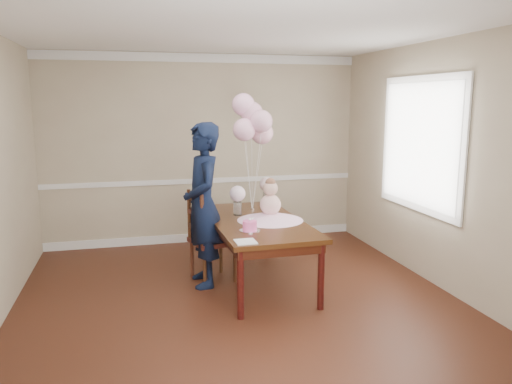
% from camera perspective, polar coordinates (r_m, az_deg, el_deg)
% --- Properties ---
extents(floor, '(4.50, 5.00, 0.00)m').
position_cam_1_polar(floor, '(5.15, -1.59, -13.00)').
color(floor, black).
rests_on(floor, ground).
extents(ceiling, '(4.50, 5.00, 0.02)m').
position_cam_1_polar(ceiling, '(4.77, -1.76, 18.27)').
color(ceiling, white).
rests_on(ceiling, wall_back).
extents(wall_back, '(4.50, 0.02, 2.70)m').
position_cam_1_polar(wall_back, '(7.22, -5.98, 4.82)').
color(wall_back, tan).
rests_on(wall_back, floor).
extents(wall_front, '(4.50, 0.02, 2.70)m').
position_cam_1_polar(wall_front, '(2.45, 11.15, -6.30)').
color(wall_front, tan).
rests_on(wall_front, floor).
extents(wall_right, '(0.02, 5.00, 2.70)m').
position_cam_1_polar(wall_right, '(5.70, 21.02, 2.70)').
color(wall_right, tan).
rests_on(wall_right, floor).
extents(chair_rail_trim, '(4.50, 0.02, 0.07)m').
position_cam_1_polar(chair_rail_trim, '(7.27, -5.90, 1.28)').
color(chair_rail_trim, silver).
rests_on(chair_rail_trim, wall_back).
extents(crown_molding, '(4.50, 0.02, 0.12)m').
position_cam_1_polar(crown_molding, '(7.20, -6.17, 15.00)').
color(crown_molding, silver).
rests_on(crown_molding, wall_back).
extents(baseboard_trim, '(4.50, 0.02, 0.12)m').
position_cam_1_polar(baseboard_trim, '(7.45, -5.78, -5.11)').
color(baseboard_trim, silver).
rests_on(baseboard_trim, floor).
extents(window_frame, '(0.02, 1.66, 1.56)m').
position_cam_1_polar(window_frame, '(6.08, 18.27, 5.20)').
color(window_frame, white).
rests_on(window_frame, wall_right).
extents(window_blinds, '(0.01, 1.50, 1.40)m').
position_cam_1_polar(window_blinds, '(6.07, 18.13, 5.20)').
color(window_blinds, silver).
rests_on(window_blinds, wall_right).
extents(dining_table_top, '(1.03, 1.98, 0.05)m').
position_cam_1_polar(dining_table_top, '(5.59, 0.05, -3.45)').
color(dining_table_top, black).
rests_on(dining_table_top, table_leg_fl).
extents(table_apron, '(0.93, 1.88, 0.10)m').
position_cam_1_polar(table_apron, '(5.61, 0.05, -4.17)').
color(table_apron, black).
rests_on(table_apron, table_leg_fl).
extents(table_leg_fl, '(0.07, 0.07, 0.68)m').
position_cam_1_polar(table_leg_fl, '(4.77, -1.79, -10.53)').
color(table_leg_fl, black).
rests_on(table_leg_fl, floor).
extents(table_leg_fr, '(0.07, 0.07, 0.68)m').
position_cam_1_polar(table_leg_fr, '(5.02, 7.45, -9.54)').
color(table_leg_fr, black).
rests_on(table_leg_fr, floor).
extents(table_leg_bl, '(0.07, 0.07, 0.68)m').
position_cam_1_polar(table_leg_bl, '(6.45, -5.65, -4.99)').
color(table_leg_bl, black).
rests_on(table_leg_bl, floor).
extents(table_leg_br, '(0.07, 0.07, 0.68)m').
position_cam_1_polar(table_leg_br, '(6.63, 1.36, -4.50)').
color(table_leg_br, black).
rests_on(table_leg_br, floor).
extents(baby_skirt, '(0.76, 0.76, 0.10)m').
position_cam_1_polar(baby_skirt, '(5.57, 1.64, -2.74)').
color(baby_skirt, '#FFBBE0').
rests_on(baby_skirt, dining_table_top).
extents(baby_torso, '(0.23, 0.23, 0.23)m').
position_cam_1_polar(baby_torso, '(5.54, 1.64, -1.46)').
color(baby_torso, pink).
rests_on(baby_torso, baby_skirt).
extents(baby_head, '(0.17, 0.17, 0.17)m').
position_cam_1_polar(baby_head, '(5.51, 1.65, 0.42)').
color(baby_head, '#D5A593').
rests_on(baby_head, baby_torso).
extents(baby_hair, '(0.12, 0.12, 0.12)m').
position_cam_1_polar(baby_hair, '(5.50, 1.66, 1.02)').
color(baby_hair, brown).
rests_on(baby_hair, baby_head).
extents(cake_platter, '(0.22, 0.22, 0.01)m').
position_cam_1_polar(cake_platter, '(5.13, -0.72, -4.41)').
color(cake_platter, silver).
rests_on(cake_platter, dining_table_top).
extents(birthday_cake, '(0.15, 0.15, 0.10)m').
position_cam_1_polar(birthday_cake, '(5.11, -0.72, -3.84)').
color(birthday_cake, '#FC4FA5').
rests_on(birthday_cake, cake_platter).
extents(cake_flower_a, '(0.03, 0.03, 0.03)m').
position_cam_1_polar(cake_flower_a, '(5.10, -0.72, -3.15)').
color(cake_flower_a, white).
rests_on(cake_flower_a, birthday_cake).
extents(cake_flower_b, '(0.03, 0.03, 0.03)m').
position_cam_1_polar(cake_flower_b, '(5.12, -0.46, -3.08)').
color(cake_flower_b, silver).
rests_on(cake_flower_b, birthday_cake).
extents(rose_vase_near, '(0.10, 0.10, 0.16)m').
position_cam_1_polar(rose_vase_near, '(5.81, -2.12, -1.90)').
color(rose_vase_near, white).
rests_on(rose_vase_near, dining_table_top).
extents(roses_near, '(0.19, 0.19, 0.19)m').
position_cam_1_polar(roses_near, '(5.77, -2.13, -0.19)').
color(roses_near, silver).
rests_on(roses_near, rose_vase_near).
extents(rose_vase_far, '(0.10, 0.10, 0.16)m').
position_cam_1_polar(rose_vase_far, '(6.45, 1.22, -0.65)').
color(rose_vase_far, silver).
rests_on(rose_vase_far, dining_table_top).
extents(roses_far, '(0.19, 0.19, 0.19)m').
position_cam_1_polar(roses_far, '(6.42, 1.23, 0.88)').
color(roses_far, '#F7CFD7').
rests_on(roses_far, rose_vase_far).
extents(napkin, '(0.20, 0.20, 0.01)m').
position_cam_1_polar(napkin, '(4.73, -1.21, -5.69)').
color(napkin, silver).
rests_on(napkin, dining_table_top).
extents(balloon_weight, '(0.04, 0.04, 0.02)m').
position_cam_1_polar(balloon_weight, '(6.11, -0.43, -1.92)').
color(balloon_weight, silver).
rests_on(balloon_weight, dining_table_top).
extents(balloon_a, '(0.27, 0.27, 0.27)m').
position_cam_1_polar(balloon_a, '(5.96, -1.36, 7.13)').
color(balloon_a, '#FCB3D1').
rests_on(balloon_a, balloon_ribbon_a).
extents(balloon_b, '(0.27, 0.27, 0.27)m').
position_cam_1_polar(balloon_b, '(5.96, 0.59, 8.07)').
color(balloon_b, '#EBA6C4').
rests_on(balloon_b, balloon_ribbon_b).
extents(balloon_c, '(0.27, 0.27, 0.27)m').
position_cam_1_polar(balloon_c, '(6.07, -0.51, 9.04)').
color(balloon_c, '#DF9EB8').
rests_on(balloon_c, balloon_ribbon_c).
extents(balloon_d, '(0.27, 0.27, 0.27)m').
position_cam_1_polar(balloon_d, '(6.07, -1.47, 9.95)').
color(balloon_d, '#FFB4D8').
rests_on(balloon_d, balloon_ribbon_d).
extents(balloon_e, '(0.27, 0.27, 0.27)m').
position_cam_1_polar(balloon_e, '(6.10, 0.70, 6.75)').
color(balloon_e, '#F8B0C5').
rests_on(balloon_e, balloon_ribbon_e).
extents(balloon_ribbon_a, '(0.09, 0.01, 0.81)m').
position_cam_1_polar(balloon_ribbon_a, '(6.03, -0.88, 1.86)').
color(balloon_ribbon_a, white).
rests_on(balloon_ribbon_a, balloon_weight).
extents(balloon_ribbon_b, '(0.10, 0.05, 0.91)m').
position_cam_1_polar(balloon_ribbon_b, '(6.02, 0.07, 2.32)').
color(balloon_ribbon_b, white).
rests_on(balloon_ribbon_b, balloon_weight).
extents(balloon_ribbon_c, '(0.02, 0.09, 1.01)m').
position_cam_1_polar(balloon_ribbon_c, '(6.08, -0.47, 2.85)').
color(balloon_ribbon_c, silver).
rests_on(balloon_ribbon_c, balloon_weight).
extents(balloon_ribbon_d, '(0.08, 0.10, 1.11)m').
position_cam_1_polar(balloon_ribbon_d, '(6.07, -0.94, 3.31)').
color(balloon_ribbon_d, white).
rests_on(balloon_ribbon_d, balloon_weight).
extents(balloon_ribbon_e, '(0.14, 0.07, 0.76)m').
position_cam_1_polar(balloon_ribbon_e, '(6.10, 0.13, 1.73)').
color(balloon_ribbon_e, white).
rests_on(balloon_ribbon_e, balloon_weight).
extents(dining_chair_seat, '(0.56, 0.56, 0.05)m').
position_cam_1_polar(dining_chair_seat, '(5.75, -4.95, -5.60)').
color(dining_chair_seat, '#3B1410').
rests_on(dining_chair_seat, chair_leg_fl).
extents(chair_leg_fl, '(0.05, 0.05, 0.44)m').
position_cam_1_polar(chair_leg_fl, '(5.59, -5.87, -8.71)').
color(chair_leg_fl, '#341B0E').
rests_on(chair_leg_fl, floor).
extents(chair_leg_fr, '(0.05, 0.05, 0.44)m').
position_cam_1_polar(chair_leg_fr, '(5.73, -2.43, -8.15)').
color(chair_leg_fr, '#351A0E').
rests_on(chair_leg_fr, floor).
extents(chair_leg_bl, '(0.05, 0.05, 0.44)m').
position_cam_1_polar(chair_leg_bl, '(5.91, -7.33, -7.65)').
color(chair_leg_bl, '#3C1A10').
rests_on(chair_leg_bl, floor).
extents(chair_leg_br, '(0.05, 0.05, 0.44)m').
position_cam_1_polar(chair_leg_br, '(6.05, -4.03, -7.16)').
color(chair_leg_br, '#351B0E').
rests_on(chair_leg_br, floor).
extents(chair_back_post_l, '(0.05, 0.05, 0.58)m').
position_cam_1_polar(chair_back_post_l, '(5.42, -6.18, -3.31)').
color(chair_back_post_l, '#36180E').
rests_on(chair_back_post_l, dining_chair_seat).
extents(chair_back_post_r, '(0.05, 0.05, 0.58)m').
position_cam_1_polar(chair_back_post_r, '(5.76, -7.64, -2.54)').
color(chair_back_post_r, '#3E1F11').
rests_on(chair_back_post_r, dining_chair_seat).
extents(chair_slat_low, '(0.14, 0.41, 0.05)m').
position_cam_1_polar(chair_slat_low, '(5.62, -6.91, -4.15)').
color(chair_slat_low, '#34180E').
rests_on(chair_slat_low, dining_chair_seat).
extents(chair_slat_mid, '(0.14, 0.41, 0.05)m').
position_cam_1_polar(chair_slat_mid, '(5.58, -6.94, -2.50)').
color(chair_slat_mid, '#33120D').
rests_on(chair_slat_mid, dining_chair_seat).
extents(chair_slat_top, '(0.14, 0.41, 0.05)m').
position_cam_1_polar(chair_slat_top, '(5.55, -6.98, -0.84)').
color(chair_slat_top, '#33190E').
rests_on(chair_slat_top, dining_chair_seat).
extents(woman, '(0.47, 0.68, 1.82)m').
position_cam_1_polar(woman, '(5.53, -6.07, -1.51)').
color(woman, black).
rests_on(woman, floor).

